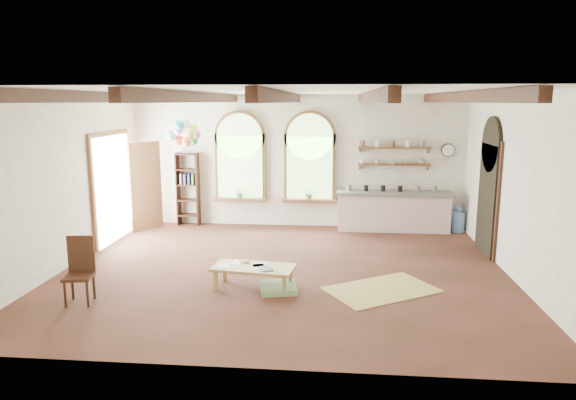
# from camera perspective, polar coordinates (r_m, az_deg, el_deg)

# --- Properties ---
(floor) EXTENTS (8.00, 8.00, 0.00)m
(floor) POSITION_cam_1_polar(r_m,az_deg,el_deg) (9.43, -0.51, -7.84)
(floor) COLOR #562C23
(floor) RESTS_ON ground
(ceiling_beams) EXTENTS (6.20, 6.80, 0.18)m
(ceiling_beams) POSITION_cam_1_polar(r_m,az_deg,el_deg) (8.93, -0.55, 11.35)
(ceiling_beams) COLOR #371E11
(ceiling_beams) RESTS_ON ceiling
(window_left) EXTENTS (1.30, 0.28, 2.20)m
(window_left) POSITION_cam_1_polar(r_m,az_deg,el_deg) (12.60, -5.34, 4.49)
(window_left) COLOR brown
(window_left) RESTS_ON floor
(window_right) EXTENTS (1.30, 0.28, 2.20)m
(window_right) POSITION_cam_1_polar(r_m,az_deg,el_deg) (12.40, 2.43, 4.42)
(window_right) COLOR brown
(window_right) RESTS_ON floor
(left_doorway) EXTENTS (0.10, 1.90, 2.50)m
(left_doorway) POSITION_cam_1_polar(r_m,az_deg,el_deg) (11.88, -18.95, 1.20)
(left_doorway) COLOR brown
(left_doorway) RESTS_ON floor
(right_doorway) EXTENTS (0.10, 1.30, 2.40)m
(right_doorway) POSITION_cam_1_polar(r_m,az_deg,el_deg) (10.99, 21.25, 0.05)
(right_doorway) COLOR black
(right_doorway) RESTS_ON floor
(kitchen_counter) EXTENTS (2.68, 0.62, 0.94)m
(kitchen_counter) POSITION_cam_1_polar(r_m,az_deg,el_deg) (12.43, 11.58, -1.18)
(kitchen_counter) COLOR beige
(kitchen_counter) RESTS_ON floor
(wall_shelf_lower) EXTENTS (1.70, 0.24, 0.04)m
(wall_shelf_lower) POSITION_cam_1_polar(r_m,az_deg,el_deg) (12.43, 11.68, 3.84)
(wall_shelf_lower) COLOR brown
(wall_shelf_lower) RESTS_ON wall_back
(wall_shelf_upper) EXTENTS (1.70, 0.24, 0.04)m
(wall_shelf_upper) POSITION_cam_1_polar(r_m,az_deg,el_deg) (12.39, 11.75, 5.68)
(wall_shelf_upper) COLOR brown
(wall_shelf_upper) RESTS_ON wall_back
(wall_clock) EXTENTS (0.32, 0.04, 0.32)m
(wall_clock) POSITION_cam_1_polar(r_m,az_deg,el_deg) (12.67, 17.36, 5.29)
(wall_clock) COLOR black
(wall_clock) RESTS_ON wall_back
(bookshelf) EXTENTS (0.53, 0.32, 1.80)m
(bookshelf) POSITION_cam_1_polar(r_m,az_deg,el_deg) (12.90, -11.06, 1.20)
(bookshelf) COLOR #371E11
(bookshelf) RESTS_ON floor
(coffee_table) EXTENTS (1.41, 0.79, 0.38)m
(coffee_table) POSITION_cam_1_polar(r_m,az_deg,el_deg) (8.48, -3.87, -7.65)
(coffee_table) COLOR #A5894B
(coffee_table) RESTS_ON floor
(side_chair) EXTENTS (0.46, 0.46, 1.02)m
(side_chair) POSITION_cam_1_polar(r_m,az_deg,el_deg) (8.52, -22.12, -8.66)
(side_chair) COLOR #371E11
(side_chair) RESTS_ON floor
(floor_mat) EXTENTS (2.03, 1.82, 0.02)m
(floor_mat) POSITION_cam_1_polar(r_m,az_deg,el_deg) (8.63, 10.35, -9.78)
(floor_mat) COLOR tan
(floor_mat) RESTS_ON floor
(floor_cushion) EXTENTS (0.67, 0.67, 0.10)m
(floor_cushion) POSITION_cam_1_polar(r_m,az_deg,el_deg) (8.46, -1.07, -9.72)
(floor_cushion) COLOR gray
(floor_cushion) RESTS_ON floor
(water_jug_a) EXTENTS (0.29, 0.29, 0.57)m
(water_jug_a) POSITION_cam_1_polar(r_m,az_deg,el_deg) (12.59, 15.16, -2.26)
(water_jug_a) COLOR #5A84C1
(water_jug_a) RESTS_ON floor
(water_jug_b) EXTENTS (0.32, 0.32, 0.63)m
(water_jug_b) POSITION_cam_1_polar(r_m,az_deg,el_deg) (12.74, 18.36, -2.18)
(water_jug_b) COLOR #5A84C1
(water_jug_b) RESTS_ON floor
(balloon_cluster) EXTENTS (0.74, 0.84, 1.14)m
(balloon_cluster) POSITION_cam_1_polar(r_m,az_deg,el_deg) (11.68, -11.32, 7.24)
(balloon_cluster) COLOR silver
(balloon_cluster) RESTS_ON floor
(table_book) EXTENTS (0.23, 0.26, 0.02)m
(table_book) POSITION_cam_1_polar(r_m,az_deg,el_deg) (8.69, -5.37, -6.83)
(table_book) COLOR olive
(table_book) RESTS_ON coffee_table
(tablet) EXTENTS (0.28, 0.32, 0.01)m
(tablet) POSITION_cam_1_polar(r_m,az_deg,el_deg) (8.32, -2.50, -7.64)
(tablet) COLOR black
(tablet) RESTS_ON coffee_table
(potted_plant_left) EXTENTS (0.27, 0.23, 0.30)m
(potted_plant_left) POSITION_cam_1_polar(r_m,az_deg,el_deg) (12.60, -5.37, 0.90)
(potted_plant_left) COLOR #598C4C
(potted_plant_left) RESTS_ON window_left
(potted_plant_right) EXTENTS (0.27, 0.23, 0.30)m
(potted_plant_right) POSITION_cam_1_polar(r_m,az_deg,el_deg) (12.41, 2.38, 0.78)
(potted_plant_right) COLOR #598C4C
(potted_plant_right) RESTS_ON window_right
(shelf_cup_a) EXTENTS (0.12, 0.10, 0.10)m
(shelf_cup_a) POSITION_cam_1_polar(r_m,az_deg,el_deg) (12.36, 8.23, 4.24)
(shelf_cup_a) COLOR white
(shelf_cup_a) RESTS_ON wall_shelf_lower
(shelf_cup_b) EXTENTS (0.10, 0.10, 0.09)m
(shelf_cup_b) POSITION_cam_1_polar(r_m,az_deg,el_deg) (12.38, 9.85, 4.19)
(shelf_cup_b) COLOR beige
(shelf_cup_b) RESTS_ON wall_shelf_lower
(shelf_bowl_a) EXTENTS (0.22, 0.22, 0.05)m
(shelf_bowl_a) POSITION_cam_1_polar(r_m,az_deg,el_deg) (12.42, 11.46, 4.06)
(shelf_bowl_a) COLOR beige
(shelf_bowl_a) RESTS_ON wall_shelf_lower
(shelf_bowl_b) EXTENTS (0.20, 0.20, 0.06)m
(shelf_bowl_b) POSITION_cam_1_polar(r_m,az_deg,el_deg) (12.46, 13.06, 4.04)
(shelf_bowl_b) COLOR #8C664C
(shelf_bowl_b) RESTS_ON wall_shelf_lower
(shelf_vase) EXTENTS (0.18, 0.18, 0.19)m
(shelf_vase) POSITION_cam_1_polar(r_m,az_deg,el_deg) (12.51, 14.67, 4.29)
(shelf_vase) COLOR slate
(shelf_vase) RESTS_ON wall_shelf_lower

